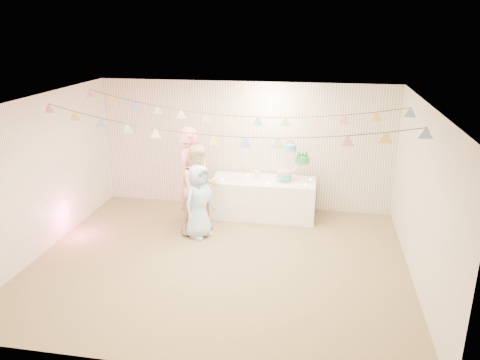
% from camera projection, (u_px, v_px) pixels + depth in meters
% --- Properties ---
extents(floor, '(6.00, 6.00, 0.00)m').
position_uv_depth(floor, '(219.00, 262.00, 7.60)').
color(floor, olive).
rests_on(floor, ground).
extents(ceiling, '(6.00, 6.00, 0.00)m').
position_uv_depth(ceiling, '(217.00, 102.00, 6.77)').
color(ceiling, white).
rests_on(ceiling, ground).
extents(back_wall, '(6.00, 6.00, 0.00)m').
position_uv_depth(back_wall, '(245.00, 146.00, 9.52)').
color(back_wall, white).
rests_on(back_wall, ground).
extents(front_wall, '(6.00, 6.00, 0.00)m').
position_uv_depth(front_wall, '(166.00, 266.00, 4.85)').
color(front_wall, white).
rests_on(front_wall, ground).
extents(left_wall, '(5.00, 5.00, 0.00)m').
position_uv_depth(left_wall, '(40.00, 176.00, 7.68)').
color(left_wall, white).
rests_on(left_wall, ground).
extents(right_wall, '(5.00, 5.00, 0.00)m').
position_uv_depth(right_wall, '(423.00, 199.00, 6.69)').
color(right_wall, white).
rests_on(right_wall, ground).
extents(table, '(2.03, 0.81, 0.76)m').
position_uv_depth(table, '(263.00, 198.00, 9.29)').
color(table, white).
rests_on(table, floor).
extents(cake_stand, '(0.68, 0.40, 0.76)m').
position_uv_depth(cake_stand, '(293.00, 162.00, 9.00)').
color(cake_stand, silver).
rests_on(cake_stand, table).
extents(cake_bottom, '(0.31, 0.31, 0.15)m').
position_uv_depth(cake_bottom, '(284.00, 177.00, 9.07)').
color(cake_bottom, '#2BCCBE').
rests_on(cake_bottom, cake_stand).
extents(cake_middle, '(0.27, 0.27, 0.22)m').
position_uv_depth(cake_middle, '(302.00, 163.00, 9.07)').
color(cake_middle, green).
rests_on(cake_middle, cake_stand).
extents(cake_top_tier, '(0.25, 0.25, 0.19)m').
position_uv_depth(cake_top_tier, '(290.00, 150.00, 8.91)').
color(cake_top_tier, '#49B6E7').
rests_on(cake_top_tier, cake_stand).
extents(platter, '(0.37, 0.37, 0.02)m').
position_uv_depth(platter, '(233.00, 179.00, 9.22)').
color(platter, white).
rests_on(platter, table).
extents(posy, '(0.15, 0.15, 0.18)m').
position_uv_depth(posy, '(256.00, 175.00, 9.21)').
color(posy, white).
rests_on(posy, table).
extents(person_adult_a, '(0.72, 0.82, 1.90)m').
position_uv_depth(person_adult_a, '(193.00, 177.00, 8.72)').
color(person_adult_a, '#EF7D81').
rests_on(person_adult_a, floor).
extents(person_adult_b, '(1.02, 1.01, 1.66)m').
position_uv_depth(person_adult_b, '(200.00, 189.00, 8.44)').
color(person_adult_b, '#DBC987').
rests_on(person_adult_b, floor).
extents(person_child, '(0.71, 0.79, 1.35)m').
position_uv_depth(person_child, '(199.00, 201.00, 8.31)').
color(person_child, '#AAD1F1').
rests_on(person_child, floor).
extents(bunting_back, '(5.60, 1.10, 0.40)m').
position_uv_depth(bunting_back, '(231.00, 106.00, 7.87)').
color(bunting_back, pink).
rests_on(bunting_back, ceiling).
extents(bunting_front, '(5.60, 0.90, 0.36)m').
position_uv_depth(bunting_front, '(214.00, 124.00, 6.67)').
color(bunting_front, '#72A5E5').
rests_on(bunting_front, ceiling).
extents(tealight_0, '(0.04, 0.04, 0.03)m').
position_uv_depth(tealight_0, '(222.00, 179.00, 9.15)').
color(tealight_0, '#FFD88C').
rests_on(tealight_0, table).
extents(tealight_1, '(0.04, 0.04, 0.03)m').
position_uv_depth(tealight_1, '(248.00, 175.00, 9.39)').
color(tealight_1, '#FFD88C').
rests_on(tealight_1, table).
extents(tealight_2, '(0.04, 0.04, 0.03)m').
position_uv_depth(tealight_2, '(268.00, 183.00, 8.94)').
color(tealight_2, '#FFD88C').
rests_on(tealight_2, table).
extents(tealight_3, '(0.04, 0.04, 0.03)m').
position_uv_depth(tealight_3, '(283.00, 177.00, 9.31)').
color(tealight_3, '#FFD88C').
rests_on(tealight_3, table).
extents(tealight_4, '(0.04, 0.04, 0.03)m').
position_uv_depth(tealight_4, '(305.00, 184.00, 8.86)').
color(tealight_4, '#FFD88C').
rests_on(tealight_4, table).
extents(tealight_5, '(0.04, 0.04, 0.03)m').
position_uv_depth(tealight_5, '(310.00, 179.00, 9.15)').
color(tealight_5, '#FFD88C').
rests_on(tealight_5, table).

